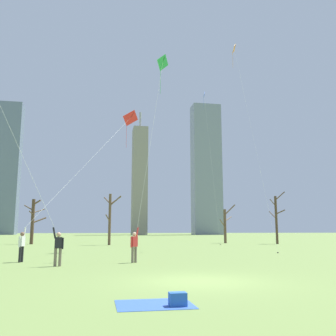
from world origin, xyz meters
TOP-DOWN VIEW (x-y plane):
  - ground_plane at (0.00, 0.00)m, footprint 400.00×400.00m
  - kite_flyer_midfield_center_red at (-5.87, 11.71)m, footprint 7.44×10.77m
  - kite_flyer_midfield_right_green at (-1.14, 8.34)m, footprint 2.78×4.11m
  - kite_flyer_foreground_left_yellow at (-6.66, 5.92)m, footprint 8.03×2.78m
  - distant_kite_low_near_trees_orange at (9.87, 21.25)m, footprint 0.43×8.26m
  - distant_kite_drifting_right_blue at (10.57, 35.30)m, footprint 0.30×6.85m
  - picnic_spot at (-1.80, -3.94)m, footprint 1.81×1.41m
  - bare_tree_rightmost at (18.49, 31.54)m, footprint 2.44×2.84m
  - bare_tree_far_right_edge at (-11.53, 36.11)m, footprint 2.65×2.39m
  - bare_tree_center at (-2.23, 31.93)m, footprint 2.12×1.98m
  - bare_tree_right_of_center at (13.13, 35.55)m, footprint 2.55×2.42m
  - skyline_slender_spire at (35.39, 121.24)m, footprint 10.57×6.49m
  - skyline_wide_slab at (-38.87, 133.97)m, footprint 10.54×5.88m
  - skyline_mid_tower_right at (10.35, 121.40)m, footprint 5.27×6.89m

SIDE VIEW (x-z plane):
  - ground_plane at x=0.00m, z-range 0.00..0.00m
  - picnic_spot at x=-1.80m, z-range -0.06..0.25m
  - bare_tree_right_of_center at x=13.13m, z-range -0.12..5.02m
  - bare_tree_far_right_edge at x=-11.53m, z-range 0.19..5.70m
  - bare_tree_rightmost at x=18.49m, z-range -0.06..6.50m
  - kite_flyer_midfield_right_green at x=-1.14m, z-range -3.63..10.15m
  - bare_tree_center at x=-2.23m, z-range 0.32..6.26m
  - kite_flyer_midfield_center_red at x=-5.87m, z-range -2.45..9.78m
  - kite_flyer_foreground_left_yellow at x=-6.66m, z-range -4.88..12.43m
  - distant_kite_drifting_right_blue at x=10.57m, z-range 7.94..29.00m
  - distant_kite_low_near_trees_orange at x=9.87m, z-range 8.39..29.38m
  - skyline_mid_tower_right at x=10.35m, z-range -3.01..41.99m
  - skyline_slender_spire at x=35.39m, z-range 0.00..48.90m
  - skyline_wide_slab at x=-38.87m, z-range 0.00..49.71m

